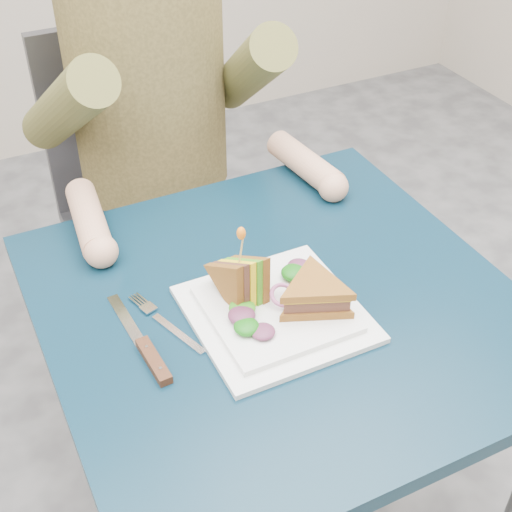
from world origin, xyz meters
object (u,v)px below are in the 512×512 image
chair (147,187)px  fork (168,324)px  diner (148,61)px  sandwich_upright (242,280)px  plate (276,312)px  table (279,335)px  knife (148,353)px  sandwich_flat (315,294)px

chair → fork: 0.73m
diner → fork: (-0.19, -0.57, -0.18)m
diner → sandwich_upright: (-0.06, -0.58, -0.13)m
fork → sandwich_upright: bearing=-4.5°
plate → diner: bearing=87.8°
fork → plate: bearing=-18.7°
table → sandwich_upright: sandwich_upright is taller
table → plate: bearing=-129.0°
sandwich_upright → chair: bearing=84.9°
diner → sandwich_upright: diner is taller
plate → sandwich_upright: 0.07m
knife → table: bearing=5.7°
chair → diner: bearing=-90.0°
plate → sandwich_upright: bearing=129.5°
chair → sandwich_flat: (0.03, -0.76, 0.23)m
table → sandwich_upright: 0.15m
plate → fork: bearing=161.3°
chair → sandwich_flat: bearing=-87.7°
knife → chair: bearing=72.3°
plate → knife: size_ratio=1.17×
chair → knife: chair is taller
table → knife: 0.25m
diner → sandwich_upright: bearing=-96.0°
table → fork: size_ratio=4.28×
knife → sandwich_upright: bearing=12.5°
diner → knife: 0.69m
chair → fork: (-0.19, -0.68, 0.19)m
chair → plate: bearing=-91.9°
table → plate: plate is taller
knife → sandwich_flat: bearing=-6.8°
table → fork: fork is taller
diner → sandwich_upright: size_ratio=5.82×
plate → sandwich_flat: 0.07m
sandwich_flat → fork: 0.24m
table → fork: bearing=172.4°
chair → knife: (-0.23, -0.73, 0.20)m
sandwich_flat → sandwich_upright: bearing=142.8°
sandwich_flat → sandwich_upright: sandwich_upright is taller
chair → knife: 0.79m
diner → knife: bearing=-110.7°
plate → knife: plate is taller
table → plate: size_ratio=2.88×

